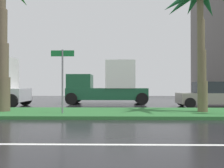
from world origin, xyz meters
The scene contains 8 objects.
ground_plane centered at (0.00, 9.00, -0.05)m, with size 90.00×42.00×0.10m, color black.
near_lane_divider_stripe centered at (0.00, 2.00, 0.00)m, with size 81.00×0.14×0.01m, color white.
median_strip centered at (0.00, 8.00, 0.07)m, with size 85.50×4.00×0.15m, color #2D6B33.
palm_tree_mid_left centered at (-5.24, 7.94, 5.83)m, with size 3.82×3.57×7.47m.
palm_tree_centre_left centered at (4.77, 7.83, 5.48)m, with size 3.91×3.96×6.65m.
street_name_sign centered at (-1.96, 7.15, 2.08)m, with size 1.10×0.08×3.00m.
box_truck_following centered at (-0.07, 14.91, 1.55)m, with size 6.40×2.64×3.46m.
car_in_traffic_leading centered at (7.02, 12.00, 0.83)m, with size 4.30×2.02×1.72m.
Camera 1 is at (0.57, -3.47, 1.41)m, focal length 36.28 mm.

